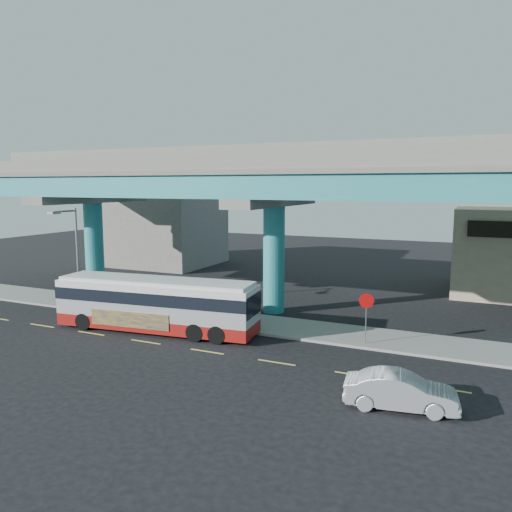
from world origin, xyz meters
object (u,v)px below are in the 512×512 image
at_px(sedan, 401,391).
at_px(street_lamp, 71,243).
at_px(parked_car, 125,297).
at_px(transit_bus, 156,303).
at_px(stop_sign, 366,307).

xyz_separation_m(sedan, street_lamp, (-23.40, 6.54, 4.07)).
bearing_deg(parked_car, transit_bus, -128.55).
xyz_separation_m(sedan, parked_car, (-20.60, 8.58, 0.07)).
height_order(transit_bus, parked_car, transit_bus).
bearing_deg(parked_car, sedan, -116.76).
relative_size(parked_car, street_lamp, 0.55).
relative_size(sedan, parked_car, 1.18).
xyz_separation_m(transit_bus, street_lamp, (-8.26, 1.69, 3.03)).
bearing_deg(transit_bus, sedan, -24.01).
bearing_deg(parked_car, street_lamp, 121.98).
bearing_deg(stop_sign, transit_bus, -162.23).
relative_size(street_lamp, stop_sign, 2.51).
height_order(transit_bus, street_lamp, street_lamp).
bearing_deg(stop_sign, street_lamp, -171.38).
xyz_separation_m(transit_bus, parked_car, (-5.45, 3.73, -0.97)).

